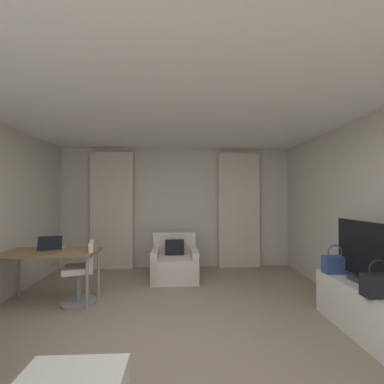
# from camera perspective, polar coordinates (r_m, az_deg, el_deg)

# --- Properties ---
(ground_plane) EXTENTS (12.00, 12.00, 0.00)m
(ground_plane) POSITION_cam_1_polar(r_m,az_deg,el_deg) (3.07, -4.52, -31.25)
(ground_plane) COLOR gray
(wall_window) EXTENTS (5.12, 0.06, 2.60)m
(wall_window) POSITION_cam_1_polar(r_m,az_deg,el_deg) (5.68, -3.53, -3.43)
(wall_window) COLOR beige
(wall_window) RESTS_ON ground
(ceiling) EXTENTS (5.12, 6.12, 0.06)m
(ceiling) POSITION_cam_1_polar(r_m,az_deg,el_deg) (2.86, -4.45, 21.29)
(ceiling) COLOR white
(ceiling) RESTS_ON wall_left
(curtain_left_panel) EXTENTS (0.90, 0.06, 2.50)m
(curtain_left_panel) POSITION_cam_1_polar(r_m,az_deg,el_deg) (5.74, -17.44, -3.87)
(curtain_left_panel) COLOR beige
(curtain_left_panel) RESTS_ON ground
(curtain_right_panel) EXTENTS (0.90, 0.06, 2.50)m
(curtain_right_panel) POSITION_cam_1_polar(r_m,az_deg,el_deg) (5.70, 10.43, -3.91)
(curtain_right_panel) COLOR beige
(curtain_right_panel) RESTS_ON ground
(armchair) EXTENTS (0.87, 0.87, 0.82)m
(armchair) POSITION_cam_1_polar(r_m,az_deg,el_deg) (5.01, -3.89, -15.60)
(armchair) COLOR silver
(armchair) RESTS_ON ground
(desk) EXTENTS (1.29, 0.59, 0.76)m
(desk) POSITION_cam_1_polar(r_m,az_deg,el_deg) (4.31, -28.88, -12.34)
(desk) COLOR olive
(desk) RESTS_ON ground
(desk_chair) EXTENTS (0.50, 0.50, 0.88)m
(desk_chair) POSITION_cam_1_polar(r_m,az_deg,el_deg) (4.20, -23.38, -16.82)
(desk_chair) COLOR gray
(desk_chair) RESTS_ON ground
(laptop) EXTENTS (0.36, 0.30, 0.22)m
(laptop) POSITION_cam_1_polar(r_m,az_deg,el_deg) (4.32, -28.85, -10.74)
(laptop) COLOR #ADADB2
(laptop) RESTS_ON desk
(tv_console) EXTENTS (0.51, 1.17, 0.55)m
(tv_console) POSITION_cam_1_polar(r_m,az_deg,el_deg) (3.76, 34.21, -20.56)
(tv_console) COLOR white
(tv_console) RESTS_ON ground
(tv_flatscreen) EXTENTS (0.20, 0.90, 0.71)m
(tv_flatscreen) POSITION_cam_1_polar(r_m,az_deg,el_deg) (3.60, 34.10, -11.45)
(tv_flatscreen) COLOR #333338
(tv_flatscreen) RESTS_ON tv_console
(handbag_primary) EXTENTS (0.30, 0.14, 0.37)m
(handbag_primary) POSITION_cam_1_polar(r_m,az_deg,el_deg) (3.90, 29.26, -13.78)
(handbag_primary) COLOR #335193
(handbag_primary) RESTS_ON tv_console
(handbag_secondary) EXTENTS (0.30, 0.14, 0.37)m
(handbag_secondary) POSITION_cam_1_polar(r_m,az_deg,el_deg) (3.26, 36.10, -16.34)
(handbag_secondary) COLOR black
(handbag_secondary) RESTS_ON tv_console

